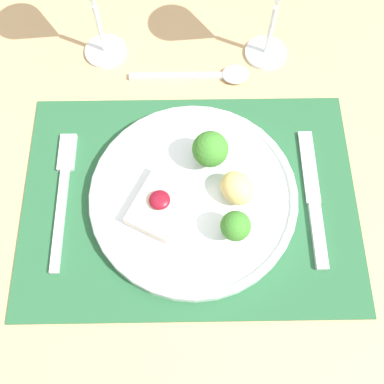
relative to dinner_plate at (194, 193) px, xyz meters
The scene contains 7 objects.
ground_plane 0.76m from the dinner_plate, 166.54° to the right, with size 8.00×8.00×0.00m, color #4C4742.
dining_table 0.10m from the dinner_plate, 166.54° to the right, with size 1.52×1.02×0.74m.
placemat 0.02m from the dinner_plate, 166.54° to the right, with size 0.47×0.34×0.00m, color #235633.
dinner_plate is the anchor object (origin of this frame).
fork 0.19m from the dinner_plate, behind, with size 0.02×0.21×0.01m.
knife 0.17m from the dinner_plate, ahead, with size 0.02×0.21×0.01m.
spoon 0.21m from the dinner_plate, 80.20° to the left, with size 0.19×0.04×0.01m.
Camera 1 is at (0.00, -0.24, 1.32)m, focal length 42.00 mm.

